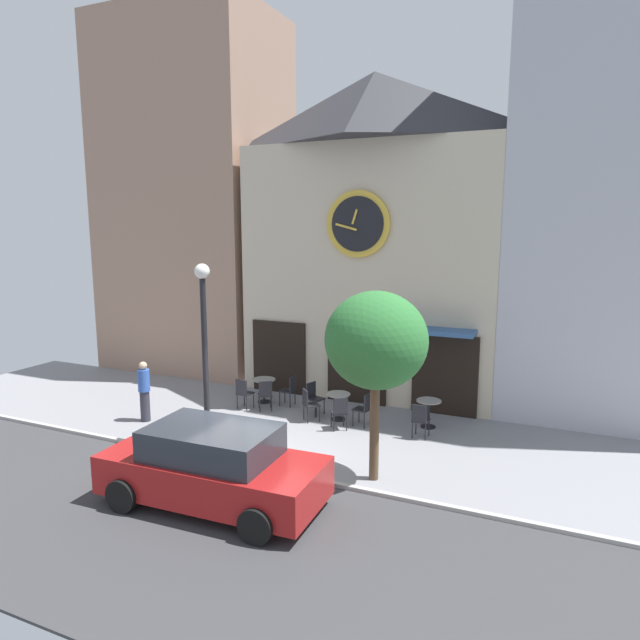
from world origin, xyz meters
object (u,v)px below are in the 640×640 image
cafe_chair_left_end (314,396)px  cafe_chair_corner (243,391)px  parked_car_red (213,467)px  cafe_chair_curbside (290,389)px  street_lamp (205,355)px  cafe_table_center_right (429,409)px  pedestrian_blue (144,391)px  street_tree (376,341)px  cafe_chair_mid_row (340,411)px  cafe_table_center_left (264,386)px  cafe_table_near_curb (338,402)px  cafe_chair_by_entrance (309,402)px  cafe_chair_right_end (420,418)px  cafe_chair_facing_wall (265,393)px  cafe_chair_near_tree (364,407)px

cafe_chair_left_end → cafe_chair_corner: same height
parked_car_red → cafe_chair_curbside: bearing=103.2°
street_lamp → cafe_table_center_right: street_lamp is taller
cafe_chair_corner → pedestrian_blue: bearing=-134.2°
street_lamp → street_tree: street_lamp is taller
cafe_chair_left_end → parked_car_red: bearing=-85.3°
street_tree → cafe_chair_mid_row: street_tree is taller
street_lamp → cafe_table_center_left: size_ratio=6.08×
cafe_table_near_curb → street_lamp: bearing=-126.7°
cafe_table_center_left → cafe_table_near_curb: bearing=-10.9°
cafe_table_center_left → cafe_chair_curbside: 0.86m
cafe_chair_left_end → cafe_chair_by_entrance: same height
cafe_chair_right_end → cafe_table_near_curb: bearing=170.0°
pedestrian_blue → parked_car_red: (4.42, -3.13, -0.10)m
parked_car_red → cafe_table_center_right: bearing=64.3°
street_tree → cafe_chair_mid_row: (-1.75, 2.37, -2.46)m
cafe_chair_right_end → parked_car_red: bearing=-119.3°
cafe_chair_curbside → parked_car_red: bearing=-76.8°
cafe_table_center_left → pedestrian_blue: size_ratio=0.44×
street_tree → cafe_chair_facing_wall: street_tree is taller
cafe_table_center_left → pedestrian_blue: (-2.16, -2.76, 0.35)m
pedestrian_blue → cafe_chair_mid_row: bearing=16.6°
cafe_chair_left_end → cafe_chair_corner: bearing=-167.0°
street_lamp → cafe_chair_curbside: size_ratio=4.93×
cafe_table_center_left → cafe_table_center_right: size_ratio=0.97×
cafe_table_center_right → cafe_chair_mid_row: cafe_chair_mid_row is taller
cafe_table_center_right → cafe_chair_left_end: size_ratio=0.83×
cafe_table_near_curb → cafe_chair_mid_row: 0.80m
cafe_chair_facing_wall → parked_car_red: (1.83, -5.23, 0.23)m
cafe_table_near_curb → pedestrian_blue: bearing=-154.8°
cafe_table_center_left → parked_car_red: size_ratio=0.17×
street_lamp → cafe_chair_by_entrance: (1.52, 2.55, -1.73)m
cafe_chair_mid_row → parked_car_red: 4.72m
cafe_chair_by_entrance → cafe_chair_facing_wall: 1.54m
street_lamp → parked_car_red: bearing=-52.6°
cafe_chair_facing_wall → cafe_chair_curbside: same height
cafe_chair_left_end → cafe_chair_curbside: size_ratio=1.00×
cafe_chair_mid_row → cafe_chair_near_tree: size_ratio=1.00×
street_lamp → cafe_chair_right_end: street_lamp is taller
pedestrian_blue → parked_car_red: 5.41m
cafe_table_center_right → cafe_chair_facing_wall: 4.67m
cafe_chair_by_entrance → cafe_chair_near_tree: same height
cafe_chair_by_entrance → pedestrian_blue: size_ratio=0.54×
cafe_chair_right_end → parked_car_red: (-2.78, -4.96, 0.23)m
street_lamp → cafe_chair_facing_wall: (0.01, 2.83, -1.73)m
street_tree → pedestrian_blue: bearing=173.1°
cafe_table_near_curb → parked_car_red: (-0.38, -5.39, 0.24)m
street_lamp → cafe_chair_facing_wall: bearing=89.9°
cafe_chair_mid_row → cafe_chair_curbside: bearing=149.2°
street_lamp → pedestrian_blue: street_lamp is taller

